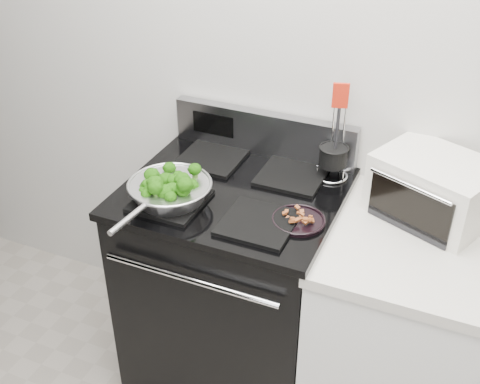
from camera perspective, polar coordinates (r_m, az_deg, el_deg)
The scene contains 8 objects.
back_wall at distance 2.24m, azimuth 10.08°, elevation 11.58°, with size 4.00×0.02×2.70m, color beige.
gas_range at distance 2.50m, azimuth -0.56°, elevation -8.72°, with size 0.79×0.69×1.13m.
counter at distance 2.39m, azimuth 15.00°, elevation -13.28°, with size 0.62×0.68×0.92m.
skillet at distance 2.13m, azimuth -6.70°, elevation 0.17°, with size 0.30×0.48×0.07m.
broccoli_pile at distance 2.13m, azimuth -6.68°, elevation 0.61°, with size 0.24×0.24×0.08m, color black, non-canonical shape.
bacon_plate at distance 2.04m, azimuth 5.58°, elevation -2.44°, with size 0.18×0.18×0.04m.
utensil_holder at distance 2.29m, azimuth 8.78°, elevation 2.91°, with size 0.13×0.13×0.39m.
toaster_oven at distance 2.18m, azimuth 17.87°, elevation 0.36°, with size 0.46×0.42×0.22m.
Camera 1 is at (0.47, -0.30, 2.13)m, focal length 45.00 mm.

